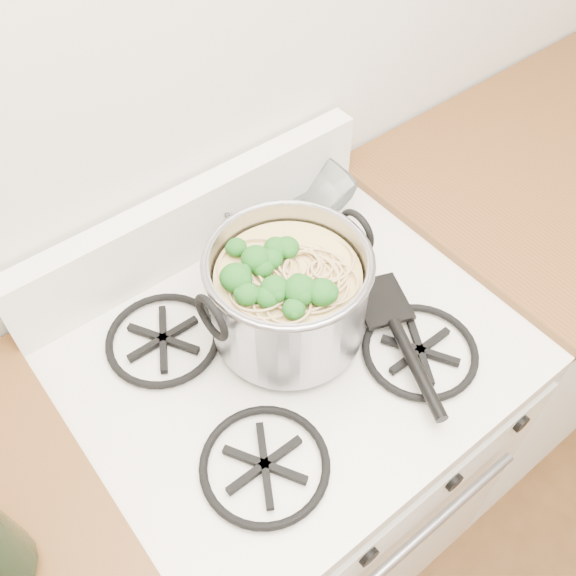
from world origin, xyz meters
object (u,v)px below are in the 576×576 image
(gas_range, at_px, (291,461))
(glass_bowl, at_px, (280,204))
(stock_pot, at_px, (288,295))
(spatula, at_px, (382,298))

(gas_range, bearing_deg, glass_bowl, 55.88)
(gas_range, xyz_separation_m, stock_pot, (0.02, 0.03, 0.58))
(stock_pot, xyz_separation_m, glass_bowl, (0.17, 0.25, -0.08))
(spatula, height_order, glass_bowl, glass_bowl)
(gas_range, xyz_separation_m, spatula, (0.18, -0.03, 0.50))
(gas_range, relative_size, spatula, 2.98)
(stock_pot, xyz_separation_m, spatula, (0.17, -0.06, -0.08))
(stock_pot, relative_size, glass_bowl, 2.83)
(gas_range, distance_m, stock_pot, 0.58)
(stock_pot, relative_size, spatula, 0.99)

